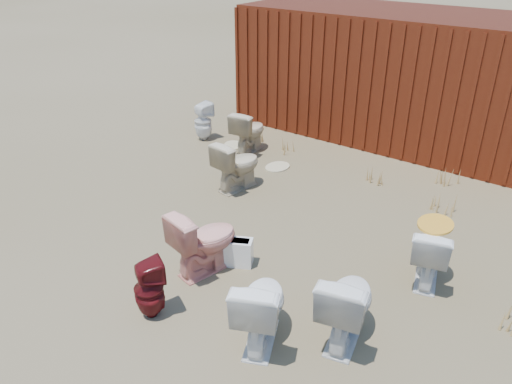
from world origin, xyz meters
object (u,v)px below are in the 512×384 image
Objects in this scene: shipping_container at (396,75)px; toilet_back_yellowlid at (430,253)px; loose_tank at (232,252)px; toilet_front_e at (347,304)px; toilet_front_pink at (205,240)px; toilet_back_a at (203,121)px; toilet_front_c at (260,307)px; toilet_back_beige_left at (249,131)px; toilet_back_beige_right at (237,165)px; toilet_front_maroon at (149,289)px.

shipping_container reaches higher than toilet_back_yellowlid.
toilet_back_yellowlid reaches higher than loose_tank.
toilet_front_e is at bearing 61.35° from toilet_back_yellowlid.
toilet_front_pink reaches higher than loose_tank.
shipping_container is at bearing -126.16° from toilet_back_a.
toilet_front_e is 1.72× the size of loose_tank.
toilet_front_c is (1.23, -0.56, -0.00)m from toilet_front_pink.
loose_tank is (-2.05, -1.10, -0.21)m from toilet_back_yellowlid.
toilet_back_beige_left is (-3.72, 3.31, -0.03)m from toilet_front_e.
toilet_front_pink is 2.64m from toilet_back_yellowlid.
toilet_back_beige_left is at bearing -54.64° from toilet_front_e.
loose_tank is (-1.05, 0.86, -0.25)m from toilet_front_c.
toilet_back_a is 0.99× the size of toilet_back_yellowlid.
toilet_back_beige_right is (1.86, -1.26, 0.03)m from toilet_back_a.
toilet_back_a is at bearing -47.09° from toilet_front_e.
toilet_back_yellowlid is (0.34, 1.43, -0.05)m from toilet_front_e.
toilet_back_a is 0.93× the size of toilet_back_beige_right.
toilet_front_e is 1.14× the size of toilet_back_a.
toilet_back_beige_right reaches higher than toilet_front_maroon.
toilet_back_beige_right is at bearing 113.31° from toilet_back_beige_left.
toilet_back_yellowlid is at bearing 172.21° from toilet_back_a.
toilet_back_beige_right is at bearing 157.63° from toilet_back_a.
shipping_container is 7.47× the size of toilet_back_beige_left.
shipping_container is 7.94× the size of toilet_back_a.
shipping_container is at bearing 66.02° from loose_tank.
toilet_front_c is at bearing 47.58° from toilet_back_yellowlid.
toilet_back_beige_left is at bearing -38.38° from toilet_front_maroon.
toilet_front_maroon is at bearing 107.15° from toilet_back_beige_left.
toilet_back_beige_left is 0.98× the size of toilet_back_beige_right.
toilet_front_e is at bearing -168.66° from toilet_front_pink.
toilet_back_a is (-2.92, 3.23, -0.05)m from toilet_front_pink.
toilet_front_c is at bearing 121.56° from toilet_back_beige_left.
shipping_container reaches higher than toilet_front_maroon.
shipping_container is 6.97× the size of toilet_front_e.
toilet_back_yellowlid is (3.30, -0.57, -0.03)m from toilet_back_beige_right.
toilet_front_pink is at bearing 143.93° from toilet_back_a.
toilet_back_beige_right is at bearing -47.06° from toilet_front_e.
toilet_back_yellowlid is 1.53× the size of loose_tank.
toilet_back_beige_right reaches higher than loose_tank.
toilet_front_pink is 2.23m from toilet_back_beige_right.
toilet_back_a is at bearing -25.93° from toilet_back_beige_right.
toilet_back_beige_left is at bearing -124.65° from shipping_container.
toilet_back_beige_right is 1.63× the size of loose_tank.
toilet_back_yellowlid is (2.16, 2.35, 0.03)m from toilet_front_maroon.
toilet_front_c is 1.10× the size of toilet_back_yellowlid.
toilet_back_beige_left is 1.52m from toilet_back_beige_right.
shipping_container is at bearing -83.98° from toilet_front_e.
toilet_front_c is 1.23m from toilet_front_maroon.
loose_tank is (1.24, -1.67, -0.23)m from toilet_back_beige_right.
toilet_back_beige_right is (0.77, -1.31, 0.01)m from toilet_back_beige_left.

